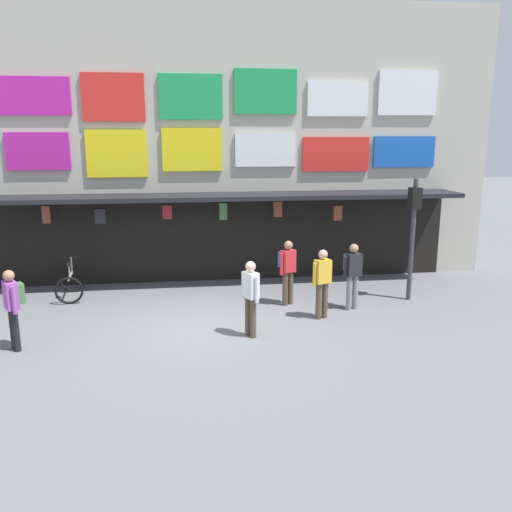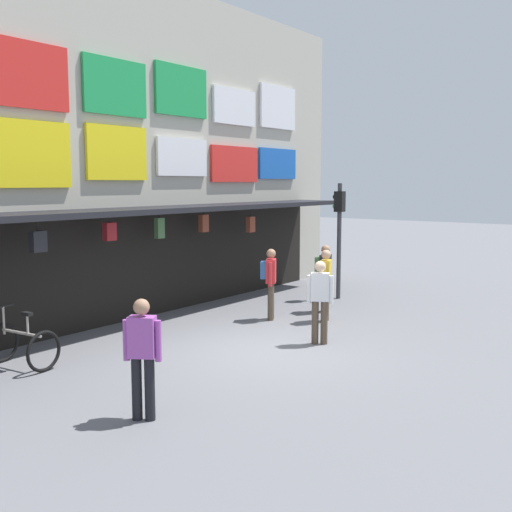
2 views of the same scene
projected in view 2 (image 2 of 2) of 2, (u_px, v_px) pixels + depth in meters
The scene contains 9 objects.
ground_plane at pixel (259, 350), 11.80m from camera, with size 80.00×80.00×0.00m, color slate.
shopfront at pixel (99, 150), 14.03m from camera, with size 18.00×2.60×8.00m.
traffic_light_far at pixel (339, 222), 16.82m from camera, with size 0.31×0.34×3.20m.
bicycle_parked at pixel (22, 345), 10.69m from camera, with size 0.84×1.23×1.05m.
pedestrian_in_green at pixel (326, 281), 14.15m from camera, with size 0.50×0.33×1.68m.
pedestrian_in_blue at pixel (320, 297), 12.15m from camera, with size 0.37×0.47×1.68m.
pedestrian_in_red at pixel (143, 349), 8.25m from camera, with size 0.46×0.48×1.68m.
pedestrian_in_black at pixel (270, 278), 14.33m from camera, with size 0.48×0.46×1.68m.
pedestrian_in_purple at pixel (324, 273), 15.21m from camera, with size 0.52×0.42×1.68m.
Camera 2 is at (-9.25, -6.83, 3.22)m, focal length 42.88 mm.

